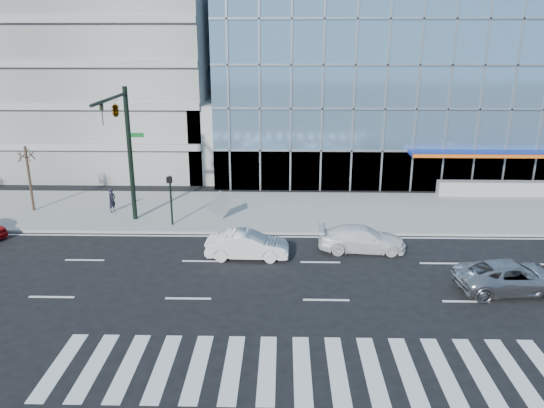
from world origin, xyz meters
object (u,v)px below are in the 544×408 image
at_px(silver_suv, 512,277).
at_px(white_suv, 362,239).
at_px(ped_signal_post, 170,193).
at_px(pedestrian, 112,200).
at_px(white_sedan, 247,245).
at_px(street_tree_near, 26,155).
at_px(tilted_panel, 221,205).
at_px(traffic_signal, 120,125).

height_order(silver_suv, white_suv, silver_suv).
distance_m(ped_signal_post, pedestrian, 5.05).
xyz_separation_m(white_sedan, pedestrian, (-9.08, 6.80, 0.23)).
relative_size(silver_suv, white_suv, 1.08).
bearing_deg(white_sedan, street_tree_near, 65.27).
distance_m(white_suv, tilted_panel, 9.12).
bearing_deg(pedestrian, street_tree_near, 112.66).
xyz_separation_m(traffic_signal, white_suv, (13.28, -2.97, -5.50)).
bearing_deg(white_sedan, white_suv, -78.41).
xyz_separation_m(traffic_signal, street_tree_near, (-7.00, 2.93, -2.39)).
distance_m(ped_signal_post, white_sedan, 6.68).
relative_size(traffic_signal, ped_signal_post, 2.67).
distance_m(silver_suv, tilted_panel, 16.61).
bearing_deg(traffic_signal, white_suv, -12.59).
relative_size(ped_signal_post, tilted_panel, 2.31).
relative_size(ped_signal_post, white_sedan, 0.71).
relative_size(white_suv, white_sedan, 1.09).
height_order(traffic_signal, pedestrian, traffic_signal).
height_order(ped_signal_post, pedestrian, ped_signal_post).
bearing_deg(street_tree_near, ped_signal_post, -15.06).
bearing_deg(tilted_panel, pedestrian, 138.44).
bearing_deg(tilted_panel, ped_signal_post, 169.70).
xyz_separation_m(white_suv, tilted_panel, (-7.97, 4.41, 0.40)).
distance_m(white_sedan, pedestrian, 11.34).
bearing_deg(white_suv, silver_suv, -125.64).
relative_size(pedestrian, tilted_panel, 1.19).
xyz_separation_m(silver_suv, pedestrian, (-21.08, 10.27, 0.23)).
xyz_separation_m(ped_signal_post, white_suv, (10.78, -3.34, -1.48)).
bearing_deg(street_tree_near, pedestrian, -2.03).
distance_m(silver_suv, pedestrian, 23.44).
distance_m(traffic_signal, white_sedan, 9.97).
xyz_separation_m(street_tree_near, pedestrian, (5.21, -0.18, -2.86)).
height_order(white_suv, white_sedan, white_sedan).
distance_m(traffic_signal, white_suv, 14.68).
relative_size(traffic_signal, pedestrian, 5.19).
height_order(silver_suv, tilted_panel, tilted_panel).
relative_size(white_sedan, tilted_panel, 3.24).
distance_m(traffic_signal, silver_suv, 21.41).
distance_m(traffic_signal, ped_signal_post, 4.75).
bearing_deg(white_suv, tilted_panel, 62.62).
bearing_deg(pedestrian, ped_signal_post, -94.24).
bearing_deg(tilted_panel, white_sedan, -101.44).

